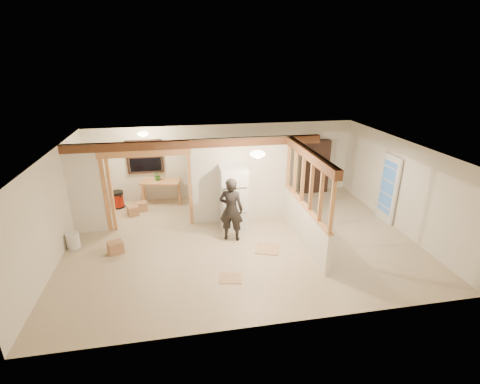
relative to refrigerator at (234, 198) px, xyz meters
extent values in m
cube|color=#BEAB8D|center=(0.07, -0.78, -0.90)|extent=(9.00, 6.50, 0.01)
cube|color=white|center=(0.07, -0.78, 1.61)|extent=(9.00, 6.50, 0.01)
cube|color=silver|center=(0.07, 2.47, 0.36)|extent=(9.00, 0.01, 2.50)
cube|color=silver|center=(0.07, -4.03, 0.36)|extent=(9.00, 0.01, 2.50)
cube|color=silver|center=(-4.43, -0.78, 0.36)|extent=(0.01, 6.50, 2.50)
cube|color=silver|center=(4.57, -0.78, 0.36)|extent=(0.01, 6.50, 2.50)
cube|color=silver|center=(-3.98, 0.42, 0.36)|extent=(0.90, 0.12, 2.50)
cube|color=silver|center=(0.27, 0.42, 0.36)|extent=(2.80, 0.12, 2.50)
cube|color=tan|center=(-2.33, 0.42, 0.21)|extent=(2.46, 0.14, 2.20)
cube|color=brown|center=(-0.93, 0.42, 1.49)|extent=(7.00, 0.18, 0.22)
cube|color=brown|center=(1.67, -1.18, 1.49)|extent=(0.18, 3.30, 0.22)
cube|color=silver|center=(1.67, -1.18, -0.39)|extent=(0.12, 3.20, 1.00)
cube|color=tan|center=(1.67, -1.18, 0.77)|extent=(0.14, 3.20, 1.32)
cube|color=black|center=(-2.53, 2.39, 0.66)|extent=(1.12, 0.10, 1.10)
cube|color=white|center=(4.49, -0.38, 0.11)|extent=(0.12, 0.86, 2.00)
ellipsoid|color=#FFEABF|center=(0.37, -1.28, 1.59)|extent=(0.36, 0.36, 0.16)
ellipsoid|color=#FFEABF|center=(-2.43, 1.52, 1.59)|extent=(0.32, 0.32, 0.14)
ellipsoid|color=#FFD88C|center=(-1.93, 0.82, 1.29)|extent=(0.07, 0.07, 0.07)
cube|color=white|center=(0.00, 0.00, 0.00)|extent=(0.74, 0.72, 1.79)
imported|color=#2D2727|center=(-0.18, -0.73, -0.03)|extent=(0.74, 0.61, 1.73)
cube|color=tan|center=(-2.08, 2.10, -0.50)|extent=(1.37, 0.88, 0.79)
imported|color=#2B6A2D|center=(-2.16, 2.16, 0.06)|extent=(0.32, 0.28, 0.32)
cylinder|color=#961708|center=(-3.48, 2.00, -0.62)|extent=(0.49, 0.49, 0.56)
cube|color=black|center=(3.30, 2.24, 0.05)|extent=(0.95, 0.32, 1.89)
cylinder|color=white|center=(-4.24, -0.46, -0.69)|extent=(0.38, 0.38, 0.41)
cube|color=#AB7853|center=(-2.71, 1.59, -0.75)|extent=(0.41, 0.37, 0.29)
cube|color=#AB7853|center=(-2.94, 1.31, -0.75)|extent=(0.40, 0.40, 0.29)
cube|color=#AB7853|center=(-3.14, -0.90, -0.75)|extent=(0.44, 0.40, 0.29)
cube|color=tan|center=(0.64, -1.41, -0.88)|extent=(0.75, 0.75, 0.02)
cube|color=tan|center=(-0.48, -2.50, -0.89)|extent=(0.57, 0.49, 0.02)
camera|label=1|loc=(-1.42, -8.90, 3.70)|focal=26.00mm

